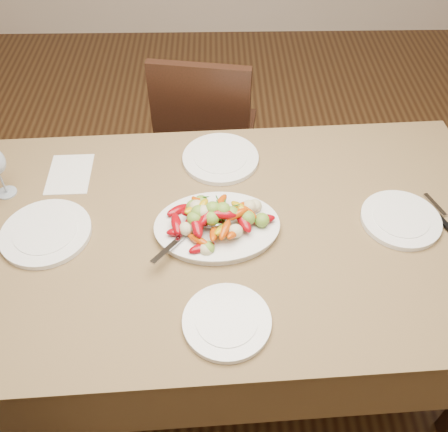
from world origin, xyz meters
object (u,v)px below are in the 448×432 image
serving_platter (217,228)px  plate_near (227,322)px  chair_far (209,133)px  dining_table (224,296)px  plate_left (46,233)px  plate_right (401,220)px  plate_far (221,159)px

serving_platter → plate_near: bearing=-86.1°
chair_far → serving_platter: (0.03, -0.88, 0.30)m
chair_far → serving_platter: bearing=101.3°
dining_table → plate_left: size_ratio=6.44×
serving_platter → dining_table: bearing=12.8°
plate_right → chair_far: bearing=126.7°
serving_platter → plate_right: 0.60m
serving_platter → plate_near: serving_platter is taller
dining_table → plate_near: (0.00, -0.35, 0.39)m
plate_left → plate_far: size_ratio=1.02×
chair_far → serving_platter: 0.93m
plate_far → serving_platter: bearing=-92.7°
dining_table → serving_platter: size_ratio=4.75×
chair_far → plate_right: size_ratio=3.70×
plate_left → plate_right: size_ratio=1.11×
plate_far → plate_near: same height
plate_left → serving_platter: bearing=0.9°
plate_right → plate_near: (-0.57, -0.37, 0.00)m
dining_table → plate_left: bearing=-178.7°
dining_table → plate_near: size_ratio=7.52×
plate_right → plate_far: size_ratio=0.92×
plate_right → plate_near: size_ratio=1.05×
plate_far → plate_near: size_ratio=1.14×
plate_right → plate_far: 0.66m
serving_platter → plate_far: bearing=87.3°
dining_table → plate_left: plate_left is taller
dining_table → plate_near: bearing=-89.9°
dining_table → chair_far: (-0.06, 0.87, 0.10)m
serving_platter → plate_left: 0.54m
serving_platter → plate_far: (0.02, 0.34, -0.00)m
plate_left → plate_near: same height
chair_far → plate_far: bearing=104.5°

